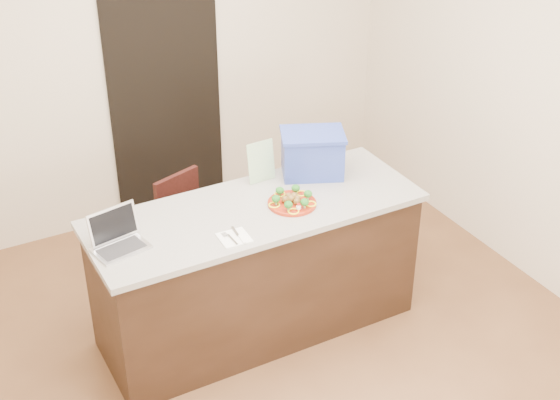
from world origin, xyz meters
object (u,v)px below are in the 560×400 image
blue_box (312,153)px  plate (292,203)px  island (257,269)px  yogurt_bottle (298,209)px  napkin (234,238)px  laptop (117,237)px  chair (184,226)px

blue_box → plate: bearing=-113.5°
island → yogurt_bottle: yogurt_bottle is taller
napkin → laptop: size_ratio=0.52×
napkin → chair: (0.04, 0.92, -0.45)m
island → blue_box: bearing=22.0°
island → blue_box: 0.83m
laptop → blue_box: (1.38, 0.21, 0.09)m
plate → yogurt_bottle: yogurt_bottle is taller
island → laptop: (-0.86, 0.00, 0.51)m
chair → laptop: bearing=-152.2°
laptop → chair: (0.65, 0.68, -0.50)m
island → plate: plate is taller
yogurt_bottle → chair: bearing=115.9°
plate → napkin: plate is taller
island → napkin: napkin is taller
yogurt_bottle → blue_box: size_ratio=0.13×
island → plate: size_ratio=6.89×
plate → chair: plate is taller
blue_box → napkin: bearing=-126.0°
laptop → chair: size_ratio=0.39×
napkin → yogurt_bottle: 0.47m
island → chair: (-0.21, 0.68, 0.01)m
yogurt_bottle → laptop: bearing=170.5°
laptop → island: bearing=-11.3°
yogurt_bottle → laptop: (-1.06, 0.18, 0.03)m
blue_box → island: bearing=-134.1°
plate → laptop: (-1.08, 0.08, 0.04)m
yogurt_bottle → plate: bearing=83.1°
plate → laptop: 1.08m
plate → laptop: bearing=175.9°
island → chair: size_ratio=2.47×
island → blue_box: size_ratio=4.23×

